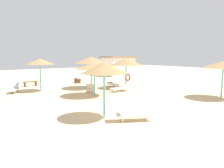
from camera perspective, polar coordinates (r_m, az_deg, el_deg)
The scene contains 15 objects.
ground_plane at distance 12.59m, azimuth 8.08°, elevation -6.89°, with size 80.00×80.00×0.00m, color beige.
parasol_1 at distance 10.73m, azimuth -2.03°, elevation 4.16°, with size 2.31×2.31×2.79m.
parasol_2 at distance 20.60m, azimuth 3.67°, elevation 5.71°, with size 3.04×3.04×2.81m.
parasol_4 at distance 16.70m, azimuth -4.59°, elevation 4.69°, with size 3.07×3.07×2.54m.
parasol_5 at distance 19.81m, azimuth -18.17°, elevation 5.51°, with size 2.45×2.45×2.80m.
parasol_6 at distance 20.66m, azimuth -5.48°, elevation 6.18°, with size 3.15×3.15×2.96m.
parasol_7 at distance 17.63m, azimuth 26.84°, elevation 4.49°, with size 2.91×2.91×2.68m.
lounger_1 at distance 10.61m, azimuth 4.97°, elevation -7.81°, with size 1.96×1.43×0.74m.
lounger_2 at distance 18.88m, azimuth 2.39°, elevation -0.98°, with size 1.90×0.72×0.75m.
lounger_4 at distance 18.58m, azimuth -5.33°, elevation -1.13°, with size 1.65×1.84×0.80m.
lounger_5 at distance 20.07m, azimuth -24.13°, elevation -1.12°, with size 1.34×1.96×0.78m.
lounger_6 at distance 21.64m, azimuth 0.03°, elevation 0.14°, with size 0.98×1.93×0.81m.
bench_0 at distance 23.50m, azimuth -20.36°, elevation 0.31°, with size 1.53×0.52×0.49m.
bench_1 at distance 24.99m, azimuth -8.95°, elevation 1.10°, with size 0.63×1.54×0.49m.
beach_cabana at distance 33.22m, azimuth 1.62°, elevation 4.73°, with size 4.66×3.35×2.90m.
Camera 1 is at (-8.49, -8.75, 3.13)m, focal length 35.34 mm.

